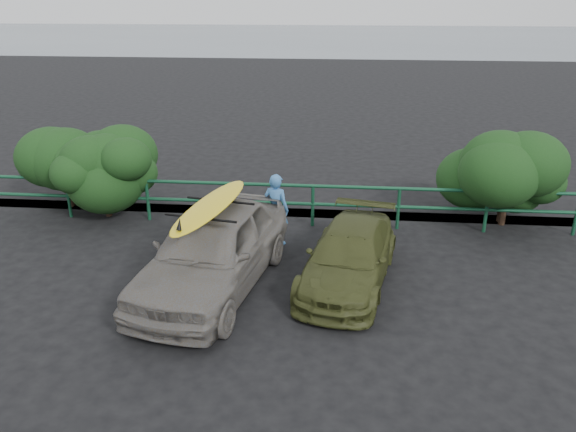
% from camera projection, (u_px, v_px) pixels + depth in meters
% --- Properties ---
extents(ground, '(80.00, 80.00, 0.00)m').
position_uv_depth(ground, '(233.00, 345.00, 8.90)').
color(ground, black).
extents(ocean, '(200.00, 200.00, 0.00)m').
position_uv_depth(ocean, '(329.00, 39.00, 64.30)').
color(ocean, slate).
rests_on(ocean, ground).
extents(guardrail, '(14.00, 0.08, 1.04)m').
position_uv_depth(guardrail, '(271.00, 204.00, 13.32)').
color(guardrail, '#154C2F').
rests_on(guardrail, ground).
extents(shrub_left, '(3.20, 2.40, 1.93)m').
position_uv_depth(shrub_left, '(81.00, 175.00, 13.93)').
color(shrub_left, '#193E16').
rests_on(shrub_left, ground).
extents(shrub_right, '(3.20, 2.40, 2.08)m').
position_uv_depth(shrub_right, '(484.00, 183.00, 13.16)').
color(shrub_right, '#193E16').
rests_on(shrub_right, ground).
extents(sedan, '(2.68, 4.83, 1.55)m').
position_uv_depth(sedan, '(213.00, 249.00, 10.39)').
color(sedan, slate).
rests_on(sedan, ground).
extents(olive_vehicle, '(2.21, 3.91, 1.07)m').
position_uv_depth(olive_vehicle, '(349.00, 257.00, 10.65)').
color(olive_vehicle, '#41471F').
rests_on(olive_vehicle, ground).
extents(man, '(0.68, 0.57, 1.61)m').
position_uv_depth(man, '(276.00, 209.00, 12.21)').
color(man, '#3D79B9').
rests_on(man, ground).
extents(roof_rack, '(1.50, 1.18, 0.04)m').
position_uv_depth(roof_rack, '(211.00, 209.00, 10.09)').
color(roof_rack, black).
rests_on(roof_rack, sedan).
extents(surfboard, '(1.17, 3.02, 0.09)m').
position_uv_depth(surfboard, '(211.00, 206.00, 10.07)').
color(surfboard, yellow).
rests_on(surfboard, roof_rack).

